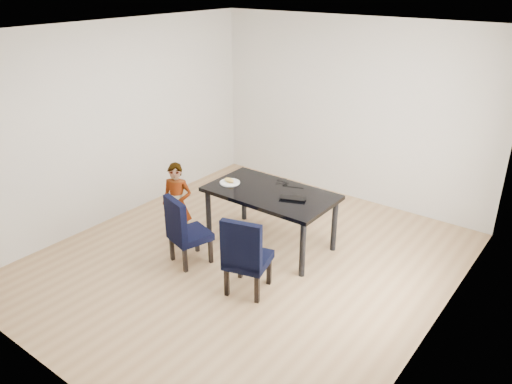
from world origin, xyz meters
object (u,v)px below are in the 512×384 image
Objects in this scene: chair_left at (190,230)px; laptop at (293,197)px; dining_table at (270,218)px; child at (177,204)px; chair_right at (248,253)px; plate at (230,183)px.

chair_left reaches higher than laptop.
dining_table is 1.48× the size of child.
dining_table is at bearing 76.95° from chair_left.
chair_right is 1.33m from plate.
child is at bearing 5.85° from laptop.
chair_left is 0.55m from child.
chair_left is at bearing -86.35° from plate.
dining_table is 0.70m from plate.
dining_table is at bearing 96.52° from chair_right.
chair_right is at bearing -67.78° from dining_table.
laptop is (0.90, 0.11, 0.01)m from plate.
chair_right is 3.56× the size of plate.
plate is at bearing -13.75° from laptop.
plate is at bearing 122.64° from chair_right.
chair_right reaches higher than dining_table.
plate is at bearing 29.32° from child.
dining_table is 0.51m from laptop.
child is (-1.38, 0.31, 0.08)m from chair_right.
child reaches higher than chair_right.
plate is (-0.05, 0.81, 0.32)m from chair_left.
laptop is (0.85, 0.93, 0.33)m from chair_left.
chair_right is at bearing 13.85° from chair_left.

